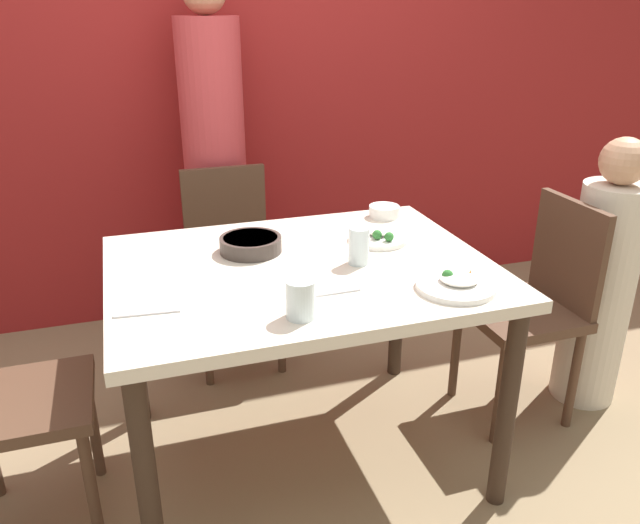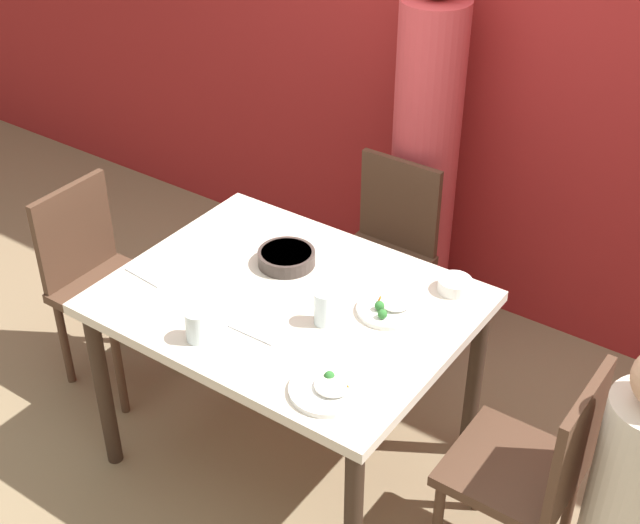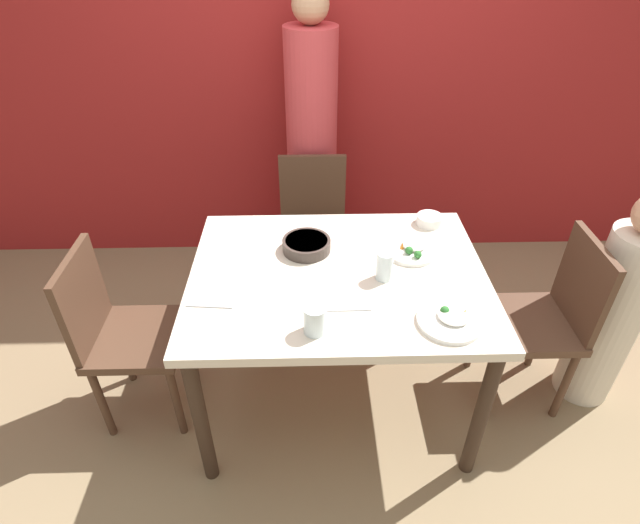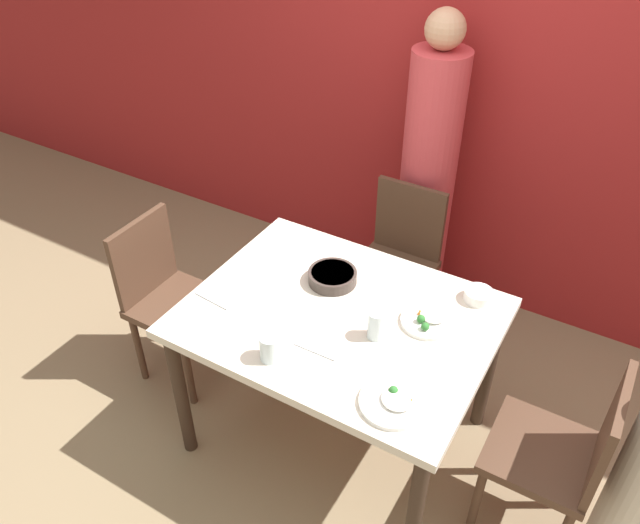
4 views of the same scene
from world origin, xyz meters
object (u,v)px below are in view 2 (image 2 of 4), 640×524
person_adult (425,160)px  glass_water_tall (198,326)px  bowl_curry (286,257)px  chair_child_spot (532,469)px  person_child (628,507)px  chair_adult_spot (383,252)px  plate_rice_adult (389,308)px

person_adult → glass_water_tall: 1.48m
bowl_curry → glass_water_tall: bearing=-87.0°
chair_child_spot → person_child: size_ratio=0.80×
person_adult → person_child: person_adult is taller
bowl_curry → glass_water_tall: glass_water_tall is taller
chair_adult_spot → person_adult: 0.45m
glass_water_tall → bowl_curry: bearing=93.0°
chair_adult_spot → glass_water_tall: bearing=-90.4°
chair_child_spot → person_adult: person_adult is taller
bowl_curry → plate_rice_adult: size_ratio=0.99×
glass_water_tall → chair_adult_spot: bearing=89.6°
chair_child_spot → bowl_curry: 1.14m
chair_child_spot → glass_water_tall: chair_child_spot is taller
chair_adult_spot → glass_water_tall: 1.21m
chair_adult_spot → bowl_curry: chair_adult_spot is taller
person_child → plate_rice_adult: bearing=172.6°
chair_child_spot → person_adult: (-1.05, 1.12, 0.31)m
person_child → plate_rice_adult: person_child is taller
chair_child_spot → person_adult: size_ratio=0.52×
bowl_curry → person_adult: bearing=87.8°
person_child → plate_rice_adult: 0.97m
chair_adult_spot → glass_water_tall: (-0.01, -1.16, 0.34)m
chair_child_spot → plate_rice_adult: (-0.62, 0.12, 0.30)m
chair_adult_spot → chair_child_spot: bearing=-37.4°
chair_adult_spot → chair_child_spot: same height
chair_child_spot → person_child: person_child is taller
person_child → chair_adult_spot: bearing=149.4°
person_adult → plate_rice_adult: 1.09m
chair_child_spot → person_adult: bearing=-137.0°
chair_adult_spot → person_adult: size_ratio=0.52×
bowl_curry → chair_child_spot: bearing=-8.2°
chair_child_spot → plate_rice_adult: bearing=-101.0°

